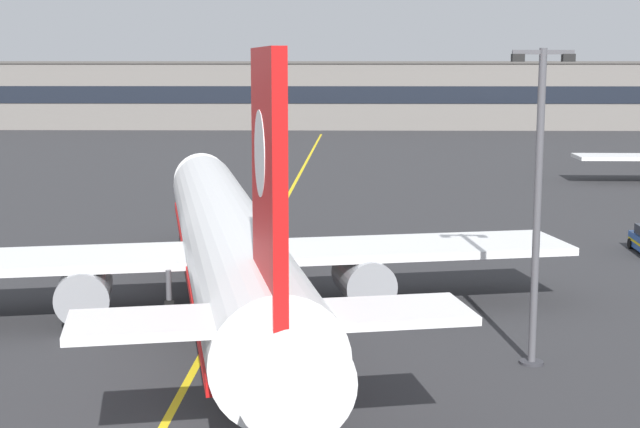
% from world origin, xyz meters
% --- Properties ---
extents(taxiway_centreline, '(4.74, 179.95, 0.01)m').
position_xyz_m(taxiway_centreline, '(0.00, 30.00, 0.00)').
color(taxiway_centreline, yellow).
rests_on(taxiway_centreline, ground).
extents(airliner_foreground, '(32.32, 41.24, 11.65)m').
position_xyz_m(airliner_foreground, '(-0.20, 15.01, 3.37)').
color(airliner_foreground, white).
rests_on(airliner_foreground, ground).
extents(apron_lamp_post, '(2.24, 0.90, 11.74)m').
position_xyz_m(apron_lamp_post, '(12.08, 8.38, 6.17)').
color(apron_lamp_post, '#515156').
rests_on(apron_lamp_post, ground).
extents(safety_cone_by_nose_gear, '(0.44, 0.44, 0.55)m').
position_xyz_m(safety_cone_by_nose_gear, '(0.82, 32.24, 0.26)').
color(safety_cone_by_nose_gear, orange).
rests_on(safety_cone_by_nose_gear, ground).
extents(terminal_building, '(140.18, 12.40, 11.25)m').
position_xyz_m(terminal_building, '(-5.47, 134.02, 5.63)').
color(terminal_building, slate).
rests_on(terminal_building, ground).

